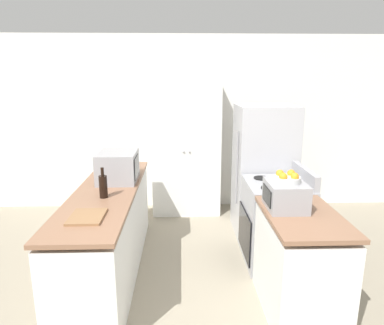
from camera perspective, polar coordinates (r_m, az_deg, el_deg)
wall_back at (r=5.25m, az=-0.52°, el=6.47°), size 7.00×0.06×2.60m
counter_left at (r=3.69m, az=-13.70°, el=-11.25°), size 0.60×2.33×0.90m
counter_right at (r=3.16m, az=17.45°, el=-16.04°), size 0.60×0.94×0.90m
pantry_cabinet at (r=5.02m, az=-0.98°, el=2.45°), size 0.98×0.50×1.97m
stove at (r=3.89m, az=13.65°, el=-9.57°), size 0.66×0.73×1.06m
refrigerator at (r=4.47m, az=11.79°, el=-1.32°), size 0.74×0.71×1.65m
microwave at (r=3.76m, az=-12.21°, el=-0.62°), size 0.41×0.50×0.32m
wine_bottle at (r=3.27m, az=-14.58°, el=-3.80°), size 0.08×0.08×0.29m
toaster_oven at (r=3.01m, az=15.31°, el=-5.31°), size 0.32×0.37×0.23m
fruit_bowl at (r=2.97m, az=15.56°, el=-2.51°), size 0.22×0.22×0.10m
cutting_board at (r=2.87m, az=-17.09°, el=-8.63°), size 0.26×0.32×0.02m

